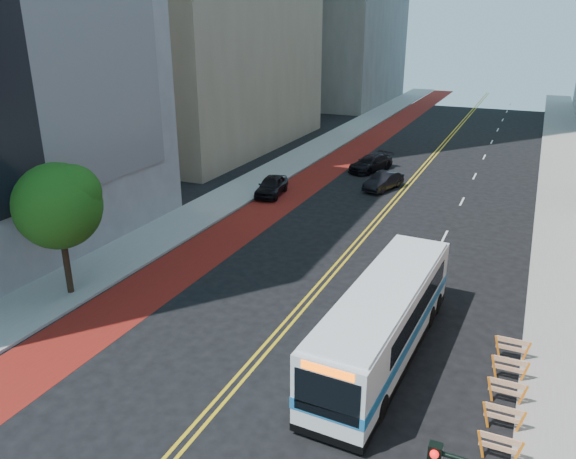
{
  "coord_description": "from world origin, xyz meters",
  "views": [
    {
      "loc": [
        9.23,
        -12.92,
        13.26
      ],
      "look_at": [
        -0.06,
        8.0,
        4.57
      ],
      "focal_mm": 35.0,
      "sensor_mm": 36.0,
      "label": 1
    }
  ],
  "objects_px": {
    "street_tree": "(59,203)",
    "car_b": "(383,181)",
    "transit_bus": "(385,319)",
    "car_c": "(371,163)",
    "car_a": "(271,186)"
  },
  "relations": [
    {
      "from": "street_tree",
      "to": "car_c",
      "type": "bearing_deg",
      "value": 76.83
    },
    {
      "from": "street_tree",
      "to": "transit_bus",
      "type": "distance_m",
      "value": 16.26
    },
    {
      "from": "street_tree",
      "to": "transit_bus",
      "type": "xyz_separation_m",
      "value": [
        15.91,
        1.05,
        -3.2
      ]
    },
    {
      "from": "transit_bus",
      "to": "car_c",
      "type": "bearing_deg",
      "value": 109.8
    },
    {
      "from": "transit_bus",
      "to": "car_c",
      "type": "xyz_separation_m",
      "value": [
        -8.88,
        28.98,
        -0.98
      ]
    },
    {
      "from": "street_tree",
      "to": "car_b",
      "type": "relative_size",
      "value": 1.58
    },
    {
      "from": "car_c",
      "to": "car_b",
      "type": "bearing_deg",
      "value": -44.37
    },
    {
      "from": "street_tree",
      "to": "car_a",
      "type": "distance_m",
      "value": 20.06
    },
    {
      "from": "transit_bus",
      "to": "car_a",
      "type": "relative_size",
      "value": 2.68
    },
    {
      "from": "transit_bus",
      "to": "car_b",
      "type": "relative_size",
      "value": 2.84
    },
    {
      "from": "street_tree",
      "to": "transit_bus",
      "type": "bearing_deg",
      "value": 3.77
    },
    {
      "from": "car_b",
      "to": "car_a",
      "type": "bearing_deg",
      "value": -130.21
    },
    {
      "from": "street_tree",
      "to": "car_b",
      "type": "distance_m",
      "value": 26.82
    },
    {
      "from": "street_tree",
      "to": "car_b",
      "type": "xyz_separation_m",
      "value": [
        9.64,
        24.67,
        -4.21
      ]
    },
    {
      "from": "transit_bus",
      "to": "car_c",
      "type": "height_order",
      "value": "transit_bus"
    }
  ]
}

